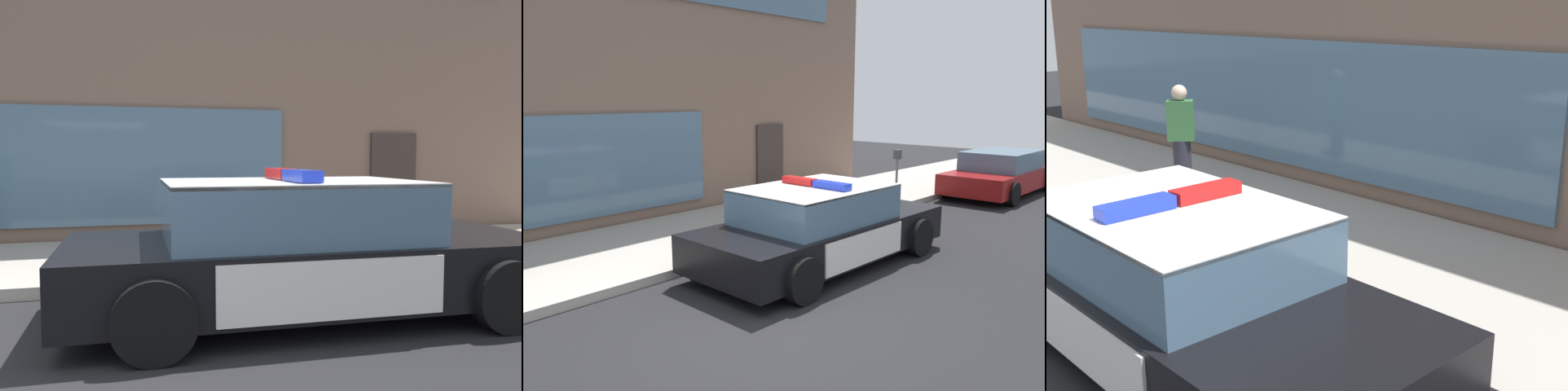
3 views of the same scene
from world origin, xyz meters
TOP-DOWN VIEW (x-y plane):
  - ground at (0.00, 0.00)m, footprint 48.00×48.00m
  - sidewalk at (0.00, 3.85)m, footprint 48.00×3.36m
  - storefront_building at (0.02, 9.59)m, footprint 19.88×8.11m
  - police_cruiser at (2.43, 0.92)m, footprint 4.85×2.23m
  - fire_hydrant at (2.50, 2.68)m, footprint 0.34×0.39m

SIDE VIEW (x-z plane):
  - ground at x=0.00m, z-range 0.00..0.00m
  - sidewalk at x=0.00m, z-range 0.00..0.15m
  - fire_hydrant at x=2.50m, z-range 0.14..0.86m
  - police_cruiser at x=2.43m, z-range -0.07..1.43m
  - storefront_building at x=0.02m, z-range 0.00..7.67m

